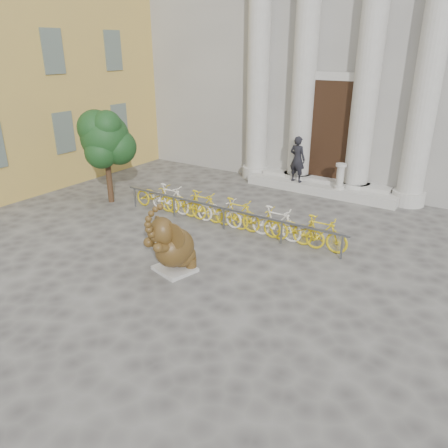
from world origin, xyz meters
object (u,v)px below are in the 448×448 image
Objects in this scene: elephant_statue at (173,247)px; bike_rack at (228,212)px; pedestrian at (297,159)px; tree at (105,139)px.

elephant_statue is 3.31m from bike_rack.
pedestrian reaches higher than elephant_statue.
tree is at bearing 51.89° from pedestrian.
elephant_statue is at bearing -82.06° from bike_rack.
bike_rack is at bearing 94.38° from pedestrian.
pedestrian is (5.11, 5.09, -1.09)m from tree.
tree is (-4.90, -0.38, 1.86)m from bike_rack.
elephant_statue is 0.24× the size of bike_rack.
tree is at bearing 166.46° from elephant_statue.
pedestrian is (0.22, 4.71, 0.77)m from bike_rack.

